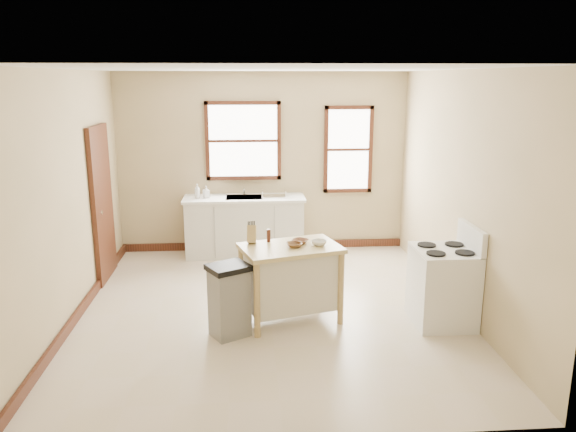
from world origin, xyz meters
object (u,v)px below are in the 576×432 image
object	(u,v)px
pepper_grinder	(269,236)
trash_bin	(229,300)
knife_block	(252,235)
gas_stove	(443,275)
kitchen_island	(291,283)
bowl_b	(300,241)
dish_rack	(274,194)
bowl_c	(319,243)
soap_bottle_b	(206,192)
bowl_a	(294,245)
soap_bottle_a	(197,191)

from	to	relation	value
pepper_grinder	trash_bin	distance (m)	0.89
knife_block	gas_stove	xyz separation A→B (m)	(2.13, -0.33, -0.42)
kitchen_island	knife_block	distance (m)	0.70
bowl_b	trash_bin	size ratio (longest dim) A/B	0.22
pepper_grinder	gas_stove	bearing A→B (deg)	-10.88
dish_rack	gas_stove	xyz separation A→B (m)	(1.77, -2.67, -0.40)
bowl_c	gas_stove	world-z (taller)	gas_stove
pepper_grinder	gas_stove	size ratio (longest dim) A/B	0.13
kitchen_island	knife_block	world-z (taller)	knife_block
knife_block	soap_bottle_b	bearing A→B (deg)	112.00
trash_bin	kitchen_island	bearing A→B (deg)	-2.57
bowl_a	bowl_b	bearing A→B (deg)	59.15
trash_bin	bowl_b	bearing A→B (deg)	-0.10
kitchen_island	soap_bottle_b	bearing A→B (deg)	97.59
knife_block	gas_stove	size ratio (longest dim) A/B	0.18
bowl_a	knife_block	bearing A→B (deg)	160.45
gas_stove	bowl_b	bearing A→B (deg)	169.37
soap_bottle_a	kitchen_island	xyz separation A→B (m)	(1.23, -2.46, -0.59)
bowl_b	trash_bin	distance (m)	1.05
dish_rack	bowl_b	size ratio (longest dim) A/B	2.10
bowl_b	bowl_c	size ratio (longest dim) A/B	1.04
knife_block	kitchen_island	bearing A→B (deg)	-11.84
soap_bottle_a	knife_block	distance (m)	2.46
pepper_grinder	trash_bin	xyz separation A→B (m)	(-0.45, -0.53, -0.56)
bowl_c	dish_rack	bearing A→B (deg)	98.91
soap_bottle_a	soap_bottle_b	distance (m)	0.14
soap_bottle_a	gas_stove	world-z (taller)	soap_bottle_a
soap_bottle_a	soap_bottle_b	xyz separation A→B (m)	(0.13, 0.03, -0.02)
gas_stove	soap_bottle_b	bearing A→B (deg)	136.22
kitchen_island	bowl_b	xyz separation A→B (m)	(0.12, 0.11, 0.46)
kitchen_island	bowl_c	distance (m)	0.57
bowl_a	bowl_c	bearing A→B (deg)	7.54
soap_bottle_a	pepper_grinder	size ratio (longest dim) A/B	1.47
trash_bin	soap_bottle_b	bearing A→B (deg)	68.55
dish_rack	gas_stove	bearing A→B (deg)	-80.18
gas_stove	bowl_a	bearing A→B (deg)	174.35
soap_bottle_a	bowl_b	xyz separation A→B (m)	(1.35, -2.36, -0.12)
bowl_a	trash_bin	xyz separation A→B (m)	(-0.72, -0.32, -0.51)
dish_rack	bowl_c	xyz separation A→B (m)	(0.39, -2.47, -0.06)
pepper_grinder	bowl_c	size ratio (longest dim) A/B	0.87
gas_stove	bowl_c	bearing A→B (deg)	171.69
dish_rack	bowl_c	size ratio (longest dim) A/B	2.18
soap_bottle_b	gas_stove	world-z (taller)	gas_stove
bowl_b	bowl_c	bearing A→B (deg)	-25.25
knife_block	bowl_b	world-z (taller)	knife_block
bowl_c	soap_bottle_b	bearing A→B (deg)	119.78
soap_bottle_a	trash_bin	bearing A→B (deg)	-91.04
pepper_grinder	knife_block	bearing A→B (deg)	-167.67
knife_block	gas_stove	distance (m)	2.19
trash_bin	bowl_a	bearing A→B (deg)	-5.60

